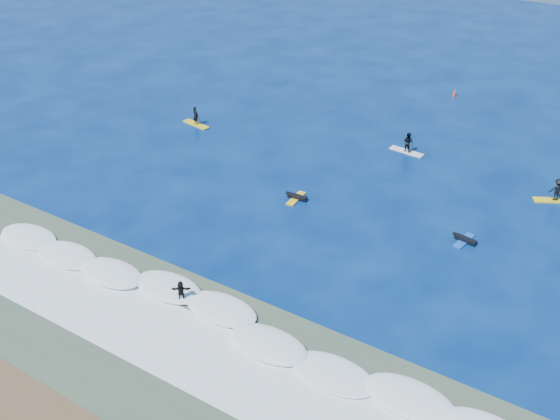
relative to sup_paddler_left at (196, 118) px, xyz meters
The scene contains 11 objects.
ground 20.57m from the sup_paddler_left, 32.60° to the right, with size 160.00×160.00×0.00m, color #041B4F.
shallow_water 30.48m from the sup_paddler_left, 55.37° to the right, with size 90.00×13.00×0.01m, color #3B503E.
breaking_wave 27.29m from the sup_paddler_left, 50.59° to the right, with size 40.00×6.00×0.30m, color white.
whitewater 29.67m from the sup_paddler_left, 54.27° to the right, with size 34.00×5.00×0.02m, color silver.
sup_paddler_left is the anchor object (origin of this frame).
sup_paddler_center 20.17m from the sup_paddler_left, 14.92° to the left, with size 3.15×1.10×2.17m.
sup_paddler_right 32.52m from the sup_paddler_left, ahead, with size 3.14×2.16×2.20m.
prone_paddler_near 16.91m from the sup_paddler_left, 24.44° to the right, with size 1.81×2.30×0.47m.
prone_paddler_far 28.81m from the sup_paddler_left, 11.67° to the right, with size 1.78×2.30×0.47m.
wave_surfer 26.44m from the sup_paddler_left, 53.29° to the right, with size 1.88×1.49×1.38m.
marker_buoy 27.70m from the sup_paddler_left, 47.68° to the left, with size 0.31×0.31×0.74m.
Camera 1 is at (18.95, -31.70, 24.42)m, focal length 40.00 mm.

